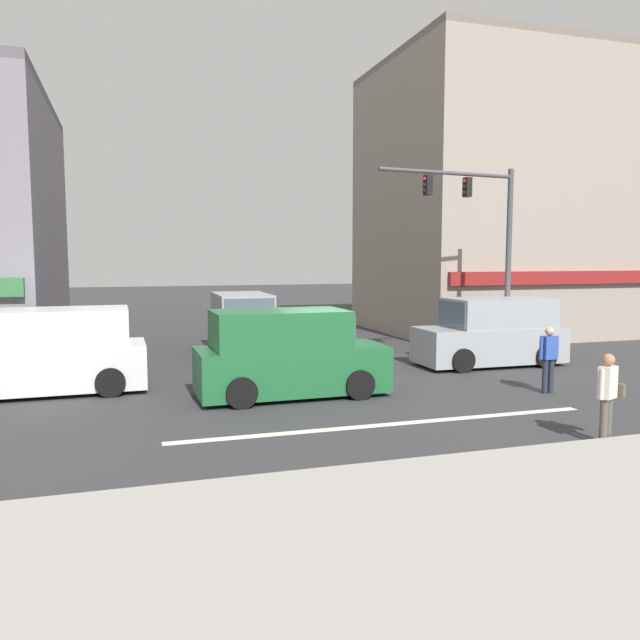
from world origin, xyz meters
The scene contains 12 objects.
ground_plane centered at (0.00, 0.00, 0.00)m, with size 120.00×120.00×0.00m, color #333335.
lane_marking_stripe centered at (0.00, -3.50, 0.00)m, with size 9.00×0.24×0.01m, color silver.
sidewalk_curb centered at (0.00, -8.50, 0.08)m, with size 40.00×5.00×0.16m, color #9E9993.
building_right_corner centered at (11.49, 10.10, 5.97)m, with size 11.14×9.52×11.94m.
utility_pole_far_right centered at (8.19, 8.95, 4.12)m, with size 1.40×0.22×7.94m.
traffic_light_mast centered at (5.89, 2.58, 4.18)m, with size 4.87×0.63×6.20m.
van_approaching_near centered at (-1.32, -0.34, 1.01)m, with size 4.63×2.09×2.11m.
van_parked_curbside centered at (-1.16, 6.63, 1.01)m, with size 2.10×4.63×2.11m.
van_crossing_rightbound centered at (5.90, 2.02, 1.01)m, with size 4.62×2.09×2.11m.
van_crossing_center centered at (-6.81, 1.73, 1.01)m, with size 4.63×2.09×2.11m.
pedestrian_foreground_with_bag centered at (3.20, -5.91, 0.95)m, with size 0.68×0.43×1.67m.
pedestrian_mid_crossing centered at (4.96, -1.96, 0.95)m, with size 0.57×0.24×1.67m.
Camera 1 is at (-5.04, -14.90, 3.39)m, focal length 35.00 mm.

